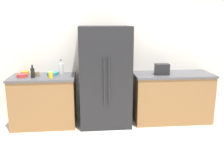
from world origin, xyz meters
TOP-DOWN VIEW (x-y plane):
  - kitchen_back_panel at (0.00, 1.67)m, footprint 5.27×0.10m
  - counter_left at (-1.17, 1.30)m, footprint 1.14×0.65m
  - counter_right at (1.19, 1.30)m, footprint 1.45×0.65m
  - refrigerator at (-0.07, 1.27)m, footprint 0.90×0.70m
  - toaster at (0.96, 1.23)m, footprint 0.24×0.16m
  - bottle_a at (-0.87, 1.48)m, footprint 0.08×0.08m
  - bottle_b at (-1.32, 1.20)m, footprint 0.07×0.07m
  - cup_a at (-1.01, 1.14)m, footprint 0.08×0.08m
  - cup_b at (-1.27, 1.30)m, footprint 0.09×0.09m
  - bowl_a at (-1.01, 1.36)m, footprint 0.19×0.19m
  - bowl_b at (-1.52, 1.27)m, footprint 0.18×0.18m
  - bowl_c at (-1.51, 1.45)m, footprint 0.15×0.15m

SIDE VIEW (x-z plane):
  - counter_right at x=1.19m, z-range 0.00..0.92m
  - counter_left at x=-1.17m, z-range 0.00..0.92m
  - refrigerator at x=-0.07m, z-range 0.00..1.79m
  - bowl_b at x=-1.52m, z-range 0.92..0.97m
  - bowl_a at x=-1.01m, z-range 0.92..0.97m
  - bowl_c at x=-1.51m, z-range 0.92..0.98m
  - cup_b at x=-1.27m, z-range 0.92..1.00m
  - cup_a at x=-1.01m, z-range 0.92..1.02m
  - bottle_b at x=-1.32m, z-range 0.90..1.12m
  - toaster at x=0.96m, z-range 0.92..1.12m
  - bottle_a at x=-0.87m, z-range 0.89..1.15m
  - kitchen_back_panel at x=0.00m, z-range 0.00..2.83m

